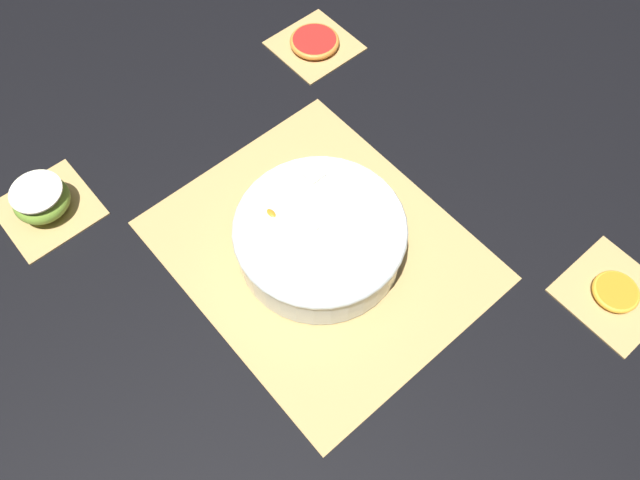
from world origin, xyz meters
TOP-DOWN VIEW (x-y plane):
  - ground_plane at (0.00, 0.00)m, footprint 6.00×6.00m
  - bamboo_mat_center at (0.00, 0.00)m, footprint 0.47×0.39m
  - coaster_mat_near_left at (-0.34, -0.28)m, footprint 0.14×0.14m
  - coaster_mat_near_right at (0.34, -0.28)m, footprint 0.14×0.14m
  - coaster_mat_far_right at (0.34, 0.28)m, footprint 0.14×0.14m
  - fruit_salad_bowl at (0.00, 0.00)m, footprint 0.25×0.25m
  - apple_half at (0.34, 0.28)m, footprint 0.09×0.09m
  - orange_slice_whole at (-0.34, -0.28)m, footprint 0.07×0.07m
  - grapefruit_slice at (0.34, -0.28)m, footprint 0.09×0.09m

SIDE VIEW (x-z plane):
  - ground_plane at x=0.00m, z-range 0.00..0.00m
  - coaster_mat_near_right at x=0.34m, z-range 0.00..0.01m
  - coaster_mat_near_left at x=-0.34m, z-range 0.00..0.01m
  - coaster_mat_far_right at x=0.34m, z-range 0.00..0.01m
  - bamboo_mat_center at x=0.00m, z-range 0.00..0.01m
  - orange_slice_whole at x=-0.34m, z-range 0.01..0.02m
  - grapefruit_slice at x=0.34m, z-range 0.01..0.02m
  - apple_half at x=0.34m, z-range 0.01..0.06m
  - fruit_salad_bowl at x=0.00m, z-range 0.01..0.08m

